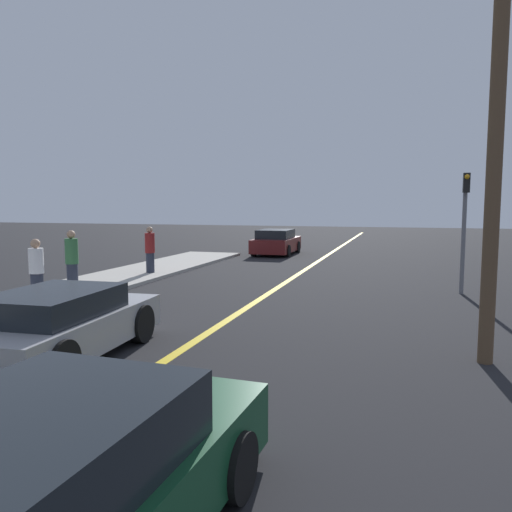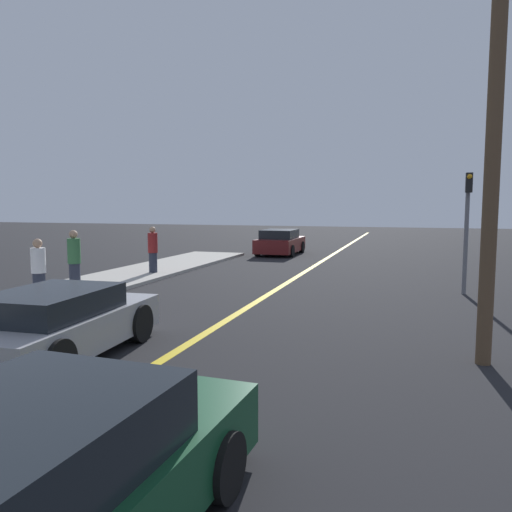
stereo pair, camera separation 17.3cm
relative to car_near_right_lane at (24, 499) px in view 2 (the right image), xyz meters
The scene contains 10 objects.
road_center_line 14.18m from the car_near_right_lane, 95.99° to the left, with size 0.20×60.00×0.01m.
sidewalk_left 11.30m from the car_near_right_lane, 129.16° to the left, with size 2.76×25.32×0.12m.
car_near_right_lane is the anchor object (origin of this frame).
car_ahead_center 5.29m from the car_near_right_lane, 126.79° to the left, with size 2.03×4.05×1.19m.
car_far_distant 22.74m from the car_near_right_lane, 100.39° to the left, with size 1.97×4.00×1.29m.
pedestrian_near_curb 10.75m from the car_near_right_lane, 130.43° to the left, with size 0.37×0.37×1.57m.
pedestrian_mid_group 12.02m from the car_near_right_lane, 125.88° to the left, with size 0.37×0.37×1.71m.
pedestrian_far_standing 15.03m from the car_near_right_lane, 115.89° to the left, with size 0.35×0.35×1.66m.
traffic_light 13.42m from the car_near_right_lane, 73.05° to the left, with size 0.18×0.40×3.46m.
utility_pole 7.73m from the car_near_right_lane, 59.51° to the left, with size 0.24×0.24×7.52m.
Camera 2 is at (3.91, 1.37, 2.58)m, focal length 35.00 mm.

